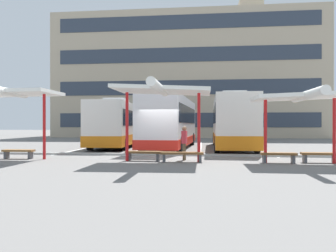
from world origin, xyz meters
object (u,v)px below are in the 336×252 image
at_px(bench_0, 19,152).
at_px(bench_3, 279,155).
at_px(waiting_shelter_1, 162,92).
at_px(bench_4, 319,155).
at_px(coach_bus_1, 171,122).
at_px(waiting_passenger_0, 184,141).
at_px(waiting_shelter_0, 14,94).
at_px(waiting_shelter_2, 301,98).
at_px(coach_bus_0, 121,125).
at_px(bench_1, 144,154).
at_px(coach_bus_2, 232,123).
at_px(bench_2, 182,154).

xyz_separation_m(bench_0, bench_3, (12.27, -0.46, -0.00)).
height_order(waiting_shelter_1, bench_4, waiting_shelter_1).
relative_size(coach_bus_1, bench_0, 7.23).
relative_size(waiting_shelter_1, waiting_passenger_0, 2.97).
relative_size(waiting_shelter_0, bench_3, 2.87).
height_order(waiting_shelter_2, waiting_passenger_0, waiting_shelter_2).
relative_size(coach_bus_1, waiting_passenger_0, 6.96).
bearing_deg(bench_0, waiting_shelter_2, -2.79).
height_order(waiting_shelter_0, waiting_passenger_0, waiting_shelter_0).
bearing_deg(coach_bus_0, bench_1, -69.93).
xyz_separation_m(coach_bus_2, bench_2, (-2.95, -8.65, -1.44)).
bearing_deg(waiting_shelter_2, waiting_shelter_1, -179.84).
relative_size(waiting_shelter_0, bench_0, 2.84).
height_order(bench_0, bench_3, same).
relative_size(coach_bus_1, bench_2, 5.76).
height_order(waiting_shelter_1, waiting_shelter_2, waiting_shelter_1).
relative_size(coach_bus_1, bench_4, 7.15).
xyz_separation_m(bench_1, waiting_passenger_0, (1.85, 0.53, 0.57)).
relative_size(coach_bus_1, bench_3, 7.30).
bearing_deg(coach_bus_0, waiting_shelter_1, -66.41).
distance_m(coach_bus_1, bench_0, 10.42).
bearing_deg(bench_3, waiting_shelter_1, -177.74).
bearing_deg(waiting_shelter_0, waiting_passenger_0, 4.48).
distance_m(waiting_shelter_2, bench_3, 2.65).
height_order(coach_bus_2, waiting_shelter_0, coach_bus_2).
distance_m(bench_3, bench_4, 1.82).
relative_size(bench_0, bench_4, 0.99).
distance_m(bench_4, waiting_passenger_0, 6.00).
relative_size(coach_bus_0, waiting_passenger_0, 7.47).
relative_size(waiting_shelter_1, bench_2, 2.46).
height_order(coach_bus_0, waiting_shelter_1, coach_bus_0).
bearing_deg(coach_bus_1, waiting_shelter_0, -129.47).
xyz_separation_m(waiting_shelter_0, waiting_passenger_0, (8.12, 0.64, -2.21)).
bearing_deg(waiting_shelter_1, coach_bus_0, 113.59).
distance_m(waiting_shelter_0, bench_1, 6.86).
relative_size(coach_bus_0, waiting_shelter_1, 2.51).
height_order(waiting_shelter_2, bench_4, waiting_shelter_2).
height_order(coach_bus_2, waiting_passenger_0, coach_bus_2).
bearing_deg(bench_2, bench_1, 170.63).
xyz_separation_m(coach_bus_1, bench_0, (-6.73, -7.81, -1.50)).
distance_m(coach_bus_2, bench_2, 9.25).
bearing_deg(coach_bus_0, bench_2, -62.16).
distance_m(coach_bus_1, coach_bus_2, 4.30).
height_order(bench_0, waiting_passenger_0, waiting_passenger_0).
distance_m(bench_1, waiting_shelter_2, 7.35).
distance_m(coach_bus_1, waiting_passenger_0, 7.72).
relative_size(coach_bus_0, coach_bus_2, 1.07).
bearing_deg(coach_bus_0, waiting_shelter_2, -44.72).
bearing_deg(bench_0, bench_3, -2.14).
bearing_deg(bench_3, bench_2, -178.84).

